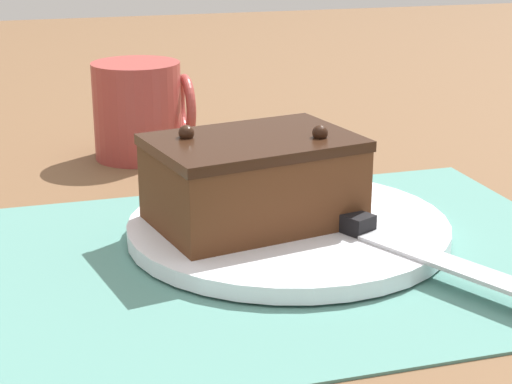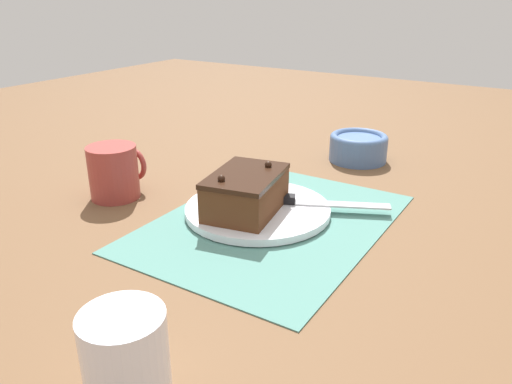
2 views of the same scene
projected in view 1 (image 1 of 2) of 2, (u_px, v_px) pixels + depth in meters
The scene contains 6 objects.
ground_plane at pixel (284, 260), 0.63m from camera, with size 3.00×3.00×0.00m, color brown.
placemat_woven at pixel (284, 257), 0.63m from camera, with size 0.46×0.34×0.00m, color slate.
cake_plate at pixel (288, 228), 0.66m from camera, with size 0.25×0.25×0.01m.
chocolate_cake at pixel (253, 180), 0.65m from camera, with size 0.17×0.13×0.08m.
serving_knife at pixel (370, 230), 0.62m from camera, with size 0.12×0.22×0.01m.
coffee_mug at pixel (140, 110), 0.87m from camera, with size 0.10×0.09×0.10m.
Camera 1 is at (-0.18, -0.55, 0.25)m, focal length 60.00 mm.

